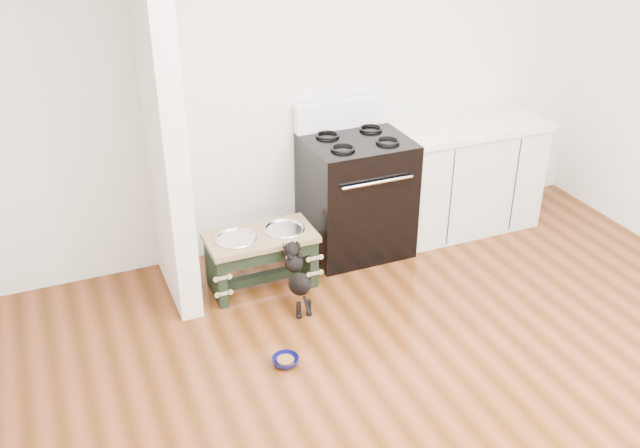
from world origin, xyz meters
The scene contains 8 objects.
ground centered at (0.00, 0.00, 0.00)m, with size 5.00×5.00×0.00m, color #45230C.
room_shell centered at (0.00, 0.00, 1.62)m, with size 5.00×5.00×5.00m.
partition_wall centered at (-1.18, 2.10, 1.35)m, with size 0.15×0.80×2.70m, color silver.
oven_range centered at (0.25, 2.16, 0.48)m, with size 0.76×0.69×1.14m.
cabinet_run centered at (1.23, 2.18, 0.45)m, with size 1.24×0.64×0.91m.
dog_feeder centered at (-0.61, 1.91, 0.30)m, with size 0.77×0.41×0.44m.
puppy centered at (-0.47, 1.56, 0.26)m, with size 0.14×0.40×0.47m.
floor_bowl centered at (-0.76, 1.00, 0.03)m, with size 0.21×0.21×0.05m.
Camera 1 is at (-1.92, -2.29, 2.85)m, focal length 40.00 mm.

